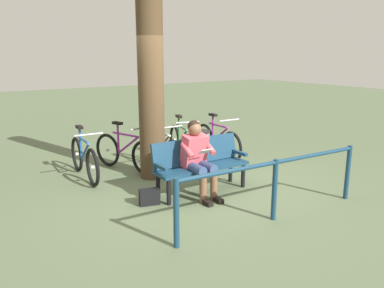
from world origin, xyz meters
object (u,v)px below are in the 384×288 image
object	(u,v)px
bicycle_blue	(217,141)
bicycle_green	(84,159)
bicycle_orange	(160,150)
bench	(200,161)
person_reading	(198,155)
tree_trunk	(151,75)
bicycle_purple	(125,152)
bicycle_black	(182,143)
handbag	(149,197)
litter_bin	(200,151)

from	to	relation	value
bicycle_blue	bicycle_green	xyz separation A→B (m)	(2.86, -0.20, 0.00)
bicycle_orange	bicycle_green	distance (m)	1.48
bench	bicycle_blue	xyz separation A→B (m)	(-1.51, -1.50, -0.15)
person_reading	bicycle_orange	world-z (taller)	person_reading
tree_trunk	bicycle_purple	world-z (taller)	tree_trunk
person_reading	bicycle_black	distance (m)	2.13
bicycle_blue	bicycle_green	world-z (taller)	same
handbag	person_reading	bearing A→B (deg)	173.56
bicycle_green	bench	bearing A→B (deg)	41.21
bicycle_blue	bicycle_purple	size ratio (longest dim) A/B	1.05
bicycle_black	bicycle_orange	distance (m)	0.67
tree_trunk	litter_bin	distance (m)	1.72
handbag	bicycle_purple	world-z (taller)	bicycle_purple
tree_trunk	bicycle_black	xyz separation A→B (m)	(-1.03, -0.66, -1.49)
person_reading	bicycle_black	size ratio (longest dim) A/B	0.73
tree_trunk	bicycle_purple	bearing A→B (deg)	-67.56
tree_trunk	bicycle_orange	distance (m)	1.60
handbag	bicycle_black	xyz separation A→B (m)	(-1.71, -1.82, 0.24)
bench	bicycle_blue	size ratio (longest dim) A/B	0.95
bicycle_blue	bicycle_black	xyz separation A→B (m)	(0.76, -0.24, 0.00)
bicycle_blue	bicycle_black	size ratio (longest dim) A/B	1.02
handbag	bicycle_purple	distance (m)	1.85
bicycle_blue	bicycle_orange	distance (m)	1.40
bicycle_green	bicycle_orange	bearing A→B (deg)	85.48
tree_trunk	bicycle_orange	world-z (taller)	tree_trunk
bicycle_black	bicycle_purple	bearing A→B (deg)	-74.03
bicycle_green	bicycle_purple	bearing A→B (deg)	93.68
person_reading	bicycle_blue	distance (m)	2.37
bicycle_purple	bicycle_green	distance (m)	0.81
bicycle_black	litter_bin	bearing A→B (deg)	5.76
person_reading	bicycle_green	bearing A→B (deg)	-56.63
handbag	litter_bin	size ratio (longest dim) A/B	0.38
bicycle_orange	bench	bearing A→B (deg)	-4.68
person_reading	handbag	distance (m)	0.98
bicycle_blue	bicycle_orange	bearing A→B (deg)	-88.25
bench	person_reading	xyz separation A→B (m)	(0.15, 0.16, 0.16)
tree_trunk	bicycle_purple	xyz separation A→B (m)	(0.26, -0.63, -1.49)
bench	person_reading	world-z (taller)	person_reading
bicycle_orange	bicycle_black	bearing A→B (deg)	109.59
handbag	bicycle_orange	xyz separation A→B (m)	(-1.07, -1.59, 0.24)
handbag	bicycle_blue	bearing A→B (deg)	-147.51
bicycle_orange	bicycle_green	xyz separation A→B (m)	(1.46, -0.19, 0.00)
handbag	bicycle_orange	world-z (taller)	bicycle_orange
bench	tree_trunk	bearing A→B (deg)	-74.81
bicycle_orange	person_reading	bearing A→B (deg)	-9.19
bench	tree_trunk	xyz separation A→B (m)	(0.28, -1.09, 1.34)
tree_trunk	bicycle_orange	bearing A→B (deg)	-132.88
person_reading	bicycle_orange	bearing A→B (deg)	-98.25
bench	bicycle_green	bearing A→B (deg)	-51.06
handbag	bicycle_blue	world-z (taller)	bicycle_blue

